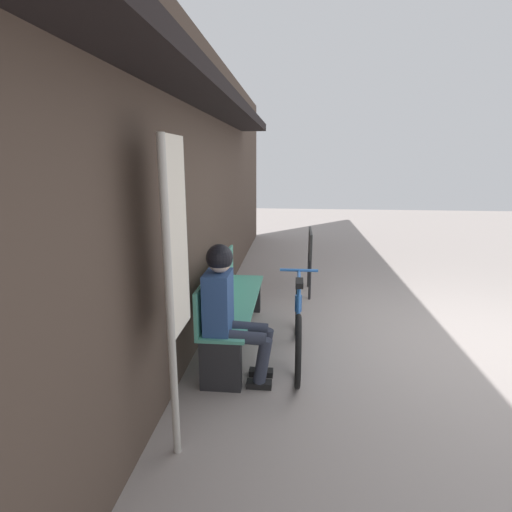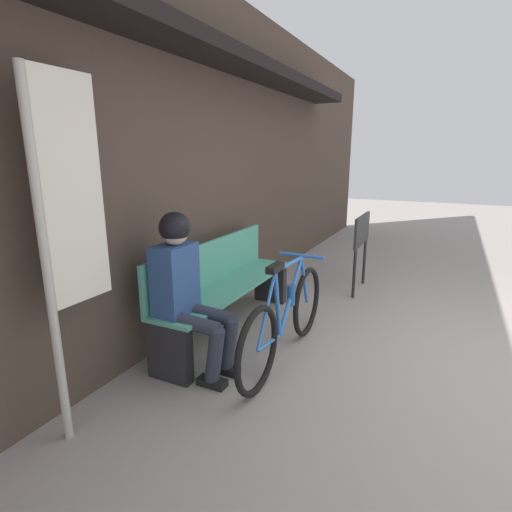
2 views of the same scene
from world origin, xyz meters
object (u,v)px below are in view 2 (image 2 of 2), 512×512
Objects in this scene: park_bench_near at (225,288)px; person_seated at (185,283)px; bicycle at (286,319)px; banner_pole at (65,217)px; signboard at (362,236)px.

person_seated is (-0.76, -0.11, 0.30)m from park_bench_near.
park_bench_near is 0.76m from bicycle.
person_seated is at bearing -14.60° from banner_pole.
park_bench_near is at bearing -3.66° from banner_pole.
bicycle is 1.81m from banner_pole.
person_seated reaches higher than bicycle.
park_bench_near is at bearing 8.03° from person_seated.
banner_pole is at bearing 165.40° from person_seated.
banner_pole reaches higher than park_bench_near.
person_seated reaches higher than signboard.
banner_pole reaches higher than bicycle.
bicycle is (-0.25, -0.72, -0.07)m from park_bench_near.
park_bench_near is 0.93× the size of banner_pole.
signboard reaches higher than bicycle.
bicycle is 1.80× the size of signboard.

